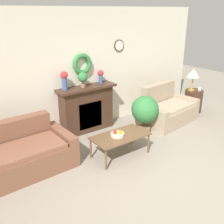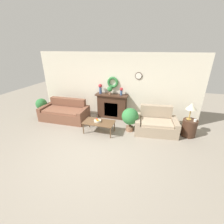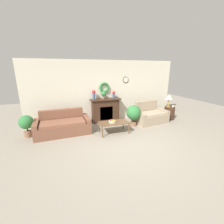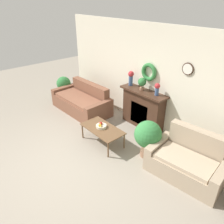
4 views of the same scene
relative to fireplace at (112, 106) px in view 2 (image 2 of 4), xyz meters
The scene contains 15 objects.
ground_plane 2.62m from the fireplace, 88.84° to the right, with size 16.00×16.00×0.00m, color gray.
wall_back 0.85m from the fireplace, 75.76° to the left, with size 6.80×0.16×2.70m.
fireplace is the anchor object (origin of this frame).
couch_left 2.02m from the fireplace, 158.99° to the right, with size 1.98×1.02×0.84m.
loveseat_right 2.01m from the fireplace, 21.41° to the right, with size 1.56×1.04×0.93m.
coffee_table 1.36m from the fireplace, 93.60° to the right, with size 1.09×0.58×0.43m.
fruit_bowl 1.35m from the fireplace, 95.99° to the right, with size 0.26×0.26×0.12m.
side_table_by_loveseat 3.06m from the fireplace, 12.52° to the right, with size 0.48×0.48×0.60m.
table_lamp 3.03m from the fireplace, 11.86° to the right, with size 0.34×0.34×0.58m.
mug 3.18m from the fireplace, 13.57° to the right, with size 0.09×0.09×0.08m.
vase_on_mantel_left 0.91m from the fireplace, behind, with size 0.16×0.16×0.40m.
vase_on_mantel_right 0.81m from the fireplace, ahead, with size 0.14×0.14×0.31m.
potted_plant_on_mantel 0.74m from the fireplace, 169.78° to the right, with size 0.22×0.22×0.33m.
potted_plant_floor_by_couch 3.14m from the fireplace, 167.76° to the right, with size 0.48×0.48×0.79m.
potted_plant_floor_by_loveseat 1.31m from the fireplace, 43.60° to the right, with size 0.60×0.60×0.88m.
Camera 2 is at (1.65, -3.20, 2.87)m, focal length 24.00 mm.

